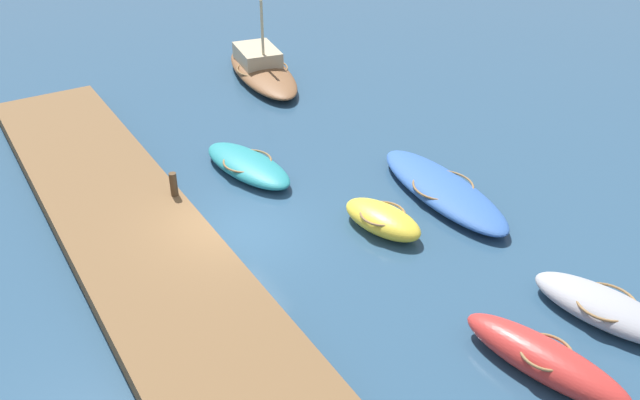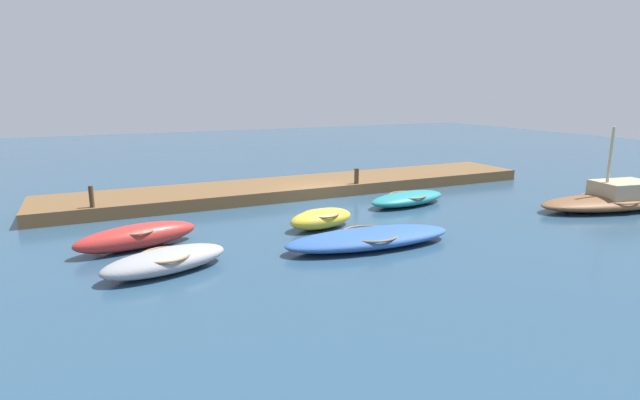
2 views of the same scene
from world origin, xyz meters
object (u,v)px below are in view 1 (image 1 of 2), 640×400
(rowboat_grey, at_px, (605,307))
(rowboat_red, at_px, (545,359))
(mooring_post_west, at_px, (174,184))
(motorboat_blue, at_px, (443,189))
(sailboat_brown, at_px, (261,68))
(rowboat_teal, at_px, (248,165))
(dinghy_yellow, at_px, (382,219))

(rowboat_grey, height_order, rowboat_red, rowboat_red)
(mooring_post_west, bearing_deg, motorboat_blue, 63.78)
(sailboat_brown, relative_size, rowboat_teal, 1.65)
(rowboat_grey, distance_m, motorboat_blue, 6.51)
(dinghy_yellow, height_order, rowboat_red, rowboat_red)
(dinghy_yellow, distance_m, mooring_post_west, 6.36)
(rowboat_red, distance_m, rowboat_teal, 11.78)
(sailboat_brown, distance_m, rowboat_teal, 8.81)
(dinghy_yellow, distance_m, sailboat_brown, 13.04)
(dinghy_yellow, relative_size, rowboat_red, 0.70)
(sailboat_brown, relative_size, motorboat_blue, 1.18)
(rowboat_grey, bearing_deg, rowboat_red, -93.46)
(motorboat_blue, bearing_deg, mooring_post_west, -112.33)
(rowboat_grey, distance_m, sailboat_brown, 18.78)
(mooring_post_west, bearing_deg, rowboat_teal, 108.72)
(rowboat_red, distance_m, mooring_post_west, 11.58)
(rowboat_grey, relative_size, mooring_post_west, 5.14)
(rowboat_teal, bearing_deg, rowboat_red, -2.88)
(rowboat_teal, xyz_separation_m, motorboat_blue, (4.68, 4.55, -0.01))
(sailboat_brown, xyz_separation_m, mooring_post_west, (8.59, -7.41, 0.49))
(rowboat_grey, distance_m, rowboat_red, 2.69)
(mooring_post_west, bearing_deg, rowboat_red, 22.49)
(rowboat_red, bearing_deg, dinghy_yellow, 163.63)
(rowboat_red, height_order, rowboat_teal, rowboat_red)
(rowboat_grey, height_order, motorboat_blue, rowboat_grey)
(sailboat_brown, relative_size, rowboat_red, 1.71)
(dinghy_yellow, relative_size, rowboat_grey, 0.75)
(sailboat_brown, bearing_deg, motorboat_blue, 10.33)
(dinghy_yellow, height_order, motorboat_blue, dinghy_yellow)
(rowboat_red, distance_m, motorboat_blue, 7.64)
(rowboat_grey, bearing_deg, mooring_post_west, -159.44)
(rowboat_red, bearing_deg, motorboat_blue, 143.03)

